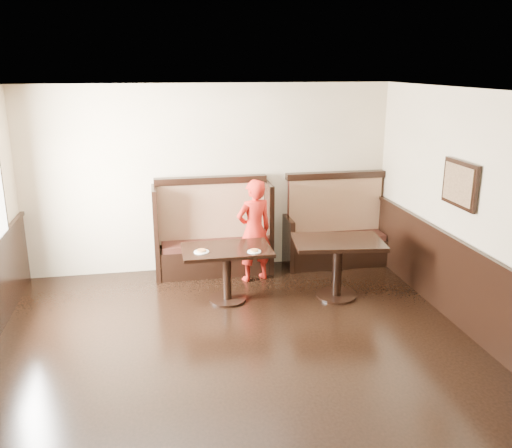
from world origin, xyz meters
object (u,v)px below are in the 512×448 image
object	(u,v)px
booth_main	(213,238)
table_main	(227,261)
table_neighbor	(338,255)
child	(254,231)
booth_neighbor	(336,234)

from	to	relation	value
booth_main	table_main	distance (m)	1.11
booth_main	table_main	size ratio (longest dim) A/B	1.51
table_main	table_neighbor	bearing A→B (deg)	-6.44
child	booth_main	bearing A→B (deg)	-56.28
table_main	child	world-z (taller)	child
table_main	table_neighbor	world-z (taller)	table_neighbor
booth_neighbor	booth_main	bearing A→B (deg)	179.95
booth_neighbor	child	distance (m)	1.49
child	booth_neighbor	bearing A→B (deg)	-179.51
child	table_neighbor	bearing A→B (deg)	122.84
table_main	child	size ratio (longest dim) A/B	0.77
table_main	table_neighbor	distance (m)	1.48
table_main	table_neighbor	size ratio (longest dim) A/B	0.93
booth_main	child	distance (m)	0.74
table_neighbor	booth_neighbor	bearing A→B (deg)	78.96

